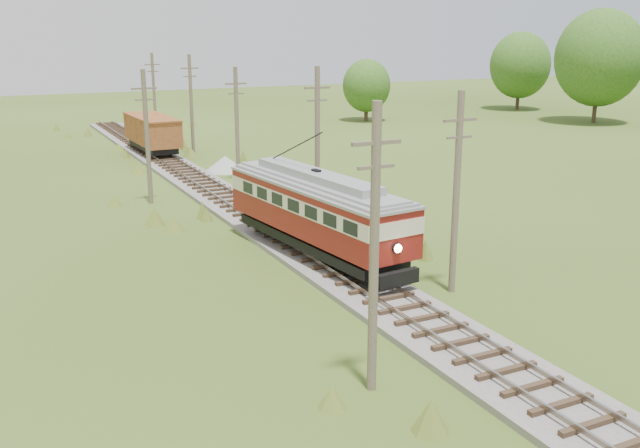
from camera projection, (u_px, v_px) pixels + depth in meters
railbed_main at (248, 213)px, 43.20m from camera, size 3.60×96.00×0.57m
streetcar at (316, 207)px, 34.40m from camera, size 4.32×12.85×5.82m
gondola at (152, 132)px, 63.48m from camera, size 3.22×9.16×3.02m
gravel_pile at (227, 164)px, 56.95m from camera, size 3.39×3.59×1.23m
utility_pole_r_2 at (456, 192)px, 29.66m from camera, size 1.60×0.30×8.60m
utility_pole_r_3 at (317, 144)px, 40.81m from camera, size 1.60×0.30×9.00m
utility_pole_r_4 at (237, 124)px, 52.05m from camera, size 1.60×0.30×8.40m
utility_pole_r_5 at (191, 104)px, 63.41m from camera, size 1.60×0.30×8.90m
utility_pole_r_6 at (154, 94)px, 74.60m from camera, size 1.60×0.30×8.70m
utility_pole_l_a at (374, 249)px, 21.21m from camera, size 1.60×0.30×9.00m
utility_pole_l_b at (147, 136)px, 45.36m from camera, size 1.60×0.30×8.60m
tree_right_4 at (600, 58)px, 85.04m from camera, size 10.50×10.50×13.53m
tree_right_5 at (520, 65)px, 100.15m from camera, size 8.40×8.40×10.82m
tree_mid_b at (367, 86)px, 87.81m from camera, size 5.88×5.88×7.57m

